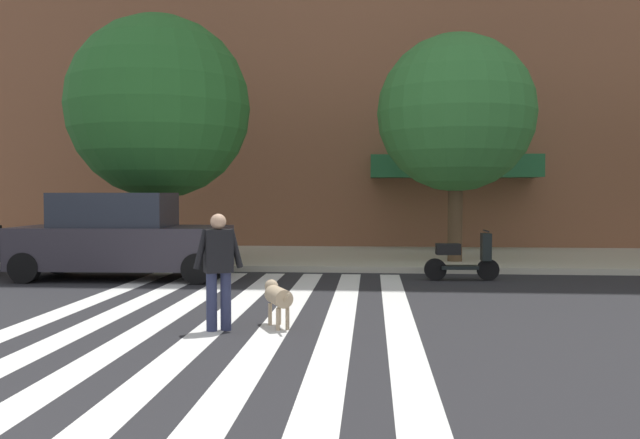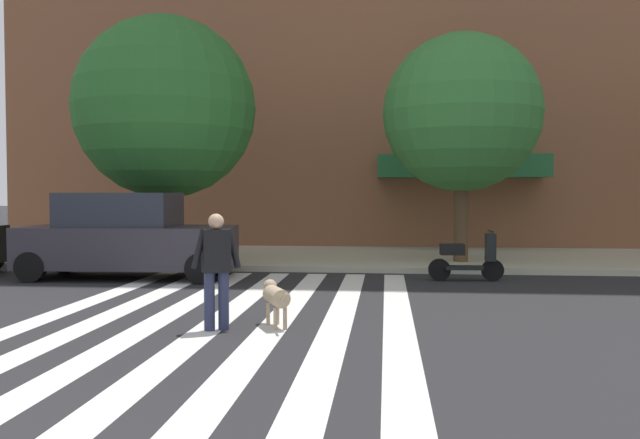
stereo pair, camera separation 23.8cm
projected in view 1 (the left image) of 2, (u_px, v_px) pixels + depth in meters
name	position (u px, v px, depth m)	size (l,w,h in m)	color
ground_plane	(123.00, 324.00, 9.80)	(160.00, 160.00, 0.00)	#232326
sidewalk_far	(245.00, 257.00, 19.21)	(80.00, 6.00, 0.15)	#B4AF96
crosswalk_stripes	(215.00, 325.00, 9.70)	(5.85, 12.29, 0.01)	silver
parked_car_behind_first	(121.00, 238.00, 14.88)	(4.73, 2.02, 1.93)	#302C34
parked_scooter	(462.00, 259.00, 14.59)	(1.63, 0.50, 1.11)	black
street_tree_nearest	(159.00, 107.00, 17.09)	(4.68, 4.68, 6.31)	#4C3823
street_tree_middle	(456.00, 114.00, 17.12)	(4.05, 4.05, 5.85)	#4C3823
pedestrian_dog_walker	(219.00, 265.00, 9.28)	(0.68, 0.38, 1.64)	#282D4C
dog_on_leash	(277.00, 296.00, 9.56)	(0.52, 0.92, 0.65)	tan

